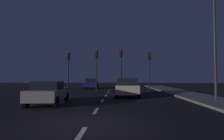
{
  "coord_description": "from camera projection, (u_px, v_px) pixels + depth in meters",
  "views": [
    {
      "loc": [
        1.08,
        -6.54,
        1.67
      ],
      "look_at": [
        0.4,
        14.98,
        2.5
      ],
      "focal_mm": 29.39,
      "sensor_mm": 36.0,
      "label": 1
    }
  ],
  "objects": [
    {
      "name": "ground_plane",
      "position": [
        103.0,
        100.0,
        13.5
      ],
      "size": [
        80.0,
        80.0,
        0.0
      ],
      "primitive_type": "plane",
      "color": "black"
    },
    {
      "name": "lane_stripe_fifth",
      "position": [
        108.0,
        92.0,
        20.49
      ],
      "size": [
        0.16,
        1.6,
        0.01
      ],
      "primitive_type": "cube",
      "color": "silver",
      "rests_on": "ground_plane"
    },
    {
      "name": "lane_stripe_third",
      "position": [
        102.0,
        101.0,
        12.9
      ],
      "size": [
        0.16,
        1.6,
        0.01
      ],
      "primitive_type": "cube",
      "color": "silver",
      "rests_on": "ground_plane"
    },
    {
      "name": "lane_stripe_fourth",
      "position": [
        106.0,
        95.0,
        16.69
      ],
      "size": [
        0.16,
        1.6,
        0.01
      ],
      "primitive_type": "cube",
      "color": "silver",
      "rests_on": "ground_plane"
    },
    {
      "name": "street_lamp_right",
      "position": [
        210.0,
        34.0,
        12.69
      ],
      "size": [
        2.05,
        0.36,
        7.76
      ],
      "color": "#2D2D30",
      "rests_on": "ground_plane"
    },
    {
      "name": "car_oncoming_far",
      "position": [
        91.0,
        83.0,
        26.47
      ],
      "size": [
        2.16,
        3.98,
        1.49
      ],
      "color": "navy",
      "rests_on": "ground_plane"
    },
    {
      "name": "lane_stripe_second",
      "position": [
        96.0,
        111.0,
        9.1
      ],
      "size": [
        0.16,
        1.6,
        0.01
      ],
      "primitive_type": "cube",
      "color": "silver",
      "rests_on": "ground_plane"
    },
    {
      "name": "lane_stripe_nearest",
      "position": [
        80.0,
        135.0,
        5.31
      ],
      "size": [
        0.16,
        1.6,
        0.01
      ],
      "primitive_type": "cube",
      "color": "silver",
      "rests_on": "ground_plane"
    },
    {
      "name": "traffic_signal_center_right",
      "position": [
        121.0,
        62.0,
        21.81
      ],
      "size": [
        0.32,
        0.38,
        4.99
      ],
      "color": "black",
      "rests_on": "ground_plane"
    },
    {
      "name": "traffic_signal_far_right",
      "position": [
        149.0,
        64.0,
        21.7
      ],
      "size": [
        0.32,
        0.38,
        4.64
      ],
      "color": "black",
      "rests_on": "ground_plane"
    },
    {
      "name": "lane_stripe_sixth",
      "position": [
        110.0,
        90.0,
        24.28
      ],
      "size": [
        0.16,
        1.6,
        0.01
      ],
      "primitive_type": "cube",
      "color": "silver",
      "rests_on": "ground_plane"
    },
    {
      "name": "sidewalk_curb_right",
      "position": [
        206.0,
        99.0,
        13.26
      ],
      "size": [
        3.0,
        40.0,
        0.15
      ],
      "primitive_type": "cube",
      "color": "gray",
      "rests_on": "ground_plane"
    },
    {
      "name": "car_adjacent_lane",
      "position": [
        49.0,
        92.0,
        11.32
      ],
      "size": [
        2.08,
        4.03,
        1.42
      ],
      "color": "gray",
      "rests_on": "ground_plane"
    },
    {
      "name": "traffic_signal_center_left",
      "position": [
        97.0,
        63.0,
        21.9
      ],
      "size": [
        0.32,
        0.38,
        4.84
      ],
      "color": "black",
      "rests_on": "ground_plane"
    },
    {
      "name": "car_stopped_ahead",
      "position": [
        127.0,
        87.0,
        15.83
      ],
      "size": [
        2.11,
        4.08,
        1.57
      ],
      "color": "beige",
      "rests_on": "ground_plane"
    },
    {
      "name": "traffic_signal_far_left",
      "position": [
        68.0,
        64.0,
        22.0
      ],
      "size": [
        0.32,
        0.38,
        4.61
      ],
      "color": "black",
      "rests_on": "ground_plane"
    }
  ]
}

